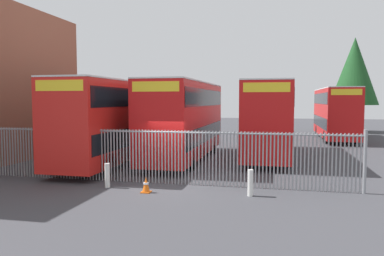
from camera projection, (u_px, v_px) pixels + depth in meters
ground_plane at (206, 156)px, 23.22m from camera, size 100.00×100.00×0.00m
palisade_fence at (151, 154)px, 15.54m from camera, size 16.52×0.14×2.35m
double_decker_bus_near_gate at (116, 118)px, 20.47m from camera, size 2.54×10.81×4.42m
double_decker_bus_behind_fence_left at (185, 117)px, 21.63m from camera, size 2.54×10.81×4.42m
double_decker_bus_behind_fence_right at (269, 117)px, 22.67m from camera, size 2.54×10.81×4.42m
double_decker_bus_far_back at (335, 112)px, 32.67m from camera, size 2.54×10.81×4.42m
bollard_near_left at (107, 175)px, 14.77m from camera, size 0.20×0.20×0.95m
bollard_center_front at (250, 183)px, 13.44m from camera, size 0.20×0.20×0.95m
traffic_cone_mid_forecourt at (146, 185)px, 13.95m from camera, size 0.34×0.34×0.59m
tree_tall_back at (354, 71)px, 40.11m from camera, size 4.99×4.99×10.04m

